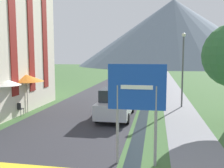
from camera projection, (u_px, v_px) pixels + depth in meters
The scene contains 12 objects.
ground_plane at pixel (135, 95), 23.98m from camera, with size 160.00×160.00×0.00m, color #3D6033.
road at pixel (123, 83), 34.20m from camera, with size 6.40×60.00×0.01m.
footpath at pixel (169, 84), 33.13m from camera, with size 2.20×60.00×0.01m.
drainage_channel at pixel (150, 83), 33.55m from camera, with size 0.60×60.00×0.00m.
mountain_distant at pixel (173, 33), 93.21m from camera, with size 70.40×70.40×24.50m.
road_sign at pixel (137, 97), 8.32m from camera, with size 1.94×0.11×3.46m.
parked_car_near at pixel (116, 103), 15.03m from camera, with size 1.90×4.60×1.82m.
parked_car_far at pixel (134, 80), 28.58m from camera, with size 1.84×4.31×1.82m.
cafe_chair_far_right at pixel (19, 108), 15.37m from camera, with size 0.40×0.40×0.85m.
cafe_umbrella_middle_white at pixel (4, 82), 14.31m from camera, with size 1.90×1.90×2.44m.
cafe_umbrella_rear_orange at pixel (27, 78), 16.15m from camera, with size 2.21×2.21×2.51m.
streetlamp at pixel (183, 64), 17.93m from camera, with size 0.28×0.28×5.34m.
Camera 1 is at (1.95, -3.73, 3.73)m, focal length 40.00 mm.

